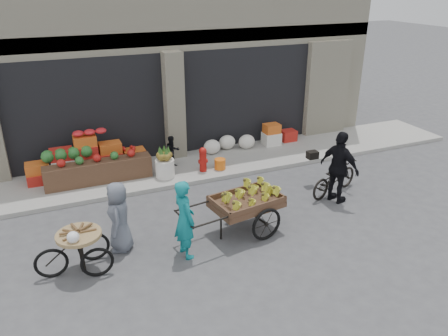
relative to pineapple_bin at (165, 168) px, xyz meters
name	(u,v)px	position (x,y,z in m)	size (l,w,h in m)	color
ground	(246,240)	(0.75, -3.60, -0.37)	(80.00, 80.00, 0.00)	#424244
sidewalk	(186,168)	(0.75, 0.50, -0.31)	(18.00, 2.20, 0.12)	gray
building	(146,36)	(0.75, 4.43, 3.00)	(14.00, 6.45, 7.00)	beige
fruit_display	(95,157)	(-1.73, 0.78, 0.30)	(3.10, 1.12, 1.24)	#AD1F18
pineapple_bin	(165,168)	(0.00, 0.00, 0.00)	(0.52, 0.52, 0.50)	silver
fire_hydrant	(203,158)	(1.10, -0.05, 0.13)	(0.22, 0.22, 0.71)	#A5140F
orange_bucket	(220,164)	(1.60, -0.10, -0.10)	(0.32, 0.32, 0.30)	orange
right_bay_goods	(256,138)	(3.36, 1.10, 0.04)	(3.35, 0.60, 0.70)	silver
seated_person	(172,152)	(0.40, 0.60, 0.21)	(0.45, 0.35, 0.93)	black
banana_cart	(244,201)	(0.87, -3.25, 0.39)	(2.63, 1.39, 1.05)	brown
vendor_woman	(185,219)	(-0.60, -3.59, 0.46)	(0.60, 0.40, 1.66)	#10777D
tricycle_cart	(80,246)	(-2.59, -3.33, 0.20)	(1.43, 0.86, 0.95)	#9E7F51
vendor_grey	(119,217)	(-1.75, -2.86, 0.38)	(0.73, 0.48, 1.50)	slate
bicycle	(334,177)	(3.82, -2.46, 0.08)	(0.60, 1.72, 0.90)	black
cyclist	(339,168)	(3.62, -2.86, 0.55)	(1.08, 0.45, 1.84)	black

